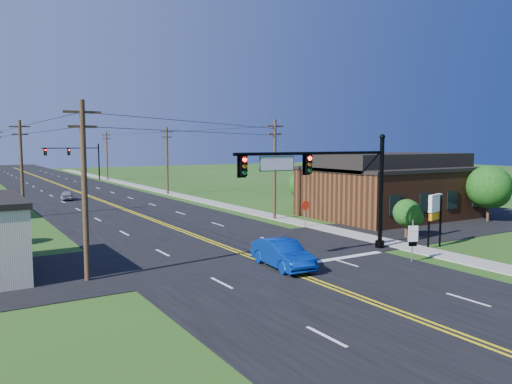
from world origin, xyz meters
TOP-DOWN VIEW (x-y plane):
  - ground at (0.00, 0.00)m, footprint 260.00×260.00m
  - road_main at (0.00, 50.00)m, footprint 16.00×220.00m
  - road_cross at (0.00, 12.00)m, footprint 70.00×10.00m
  - sidewalk at (10.50, 40.00)m, footprint 2.00×160.00m
  - signal_mast_main at (4.34, 8.00)m, footprint 11.30×0.60m
  - signal_mast_far at (4.44, 80.00)m, footprint 10.98×0.60m
  - brick_building at (20.00, 18.00)m, footprint 14.20×11.20m
  - utility_pole_left_a at (-9.50, 10.00)m, footprint 1.80×0.28m
  - utility_pole_left_b at (-9.50, 35.00)m, footprint 1.80×0.28m
  - utility_pole_right_a at (9.80, 22.00)m, footprint 1.80×0.28m
  - utility_pole_right_b at (9.80, 48.00)m, footprint 1.80×0.28m
  - utility_pole_right_c at (9.80, 78.00)m, footprint 1.80×0.28m
  - tree_right_front at (25.00, 11.00)m, footprint 3.80×3.80m
  - tree_right_back at (16.00, 26.00)m, footprint 3.00×3.00m
  - shrub_corner at (13.00, 9.50)m, footprint 2.00×2.00m
  - blue_car at (0.31, 7.00)m, footprint 2.06×4.88m
  - distant_car at (-3.24, 47.84)m, footprint 1.83×3.59m
  - route_sign at (7.50, 4.16)m, footprint 0.59×0.26m
  - stop_sign at (9.46, 16.98)m, footprint 0.79×0.14m
  - pylon_sign at (11.99, 6.24)m, footprint 1.72×0.73m

SIDE VIEW (x-z plane):
  - ground at x=0.00m, z-range 0.00..0.00m
  - road_main at x=0.00m, z-range 0.00..0.04m
  - road_cross at x=0.00m, z-range 0.00..0.04m
  - sidewalk at x=10.50m, z-range 0.00..0.08m
  - distant_car at x=-3.24m, z-range 0.00..1.17m
  - blue_car at x=0.31m, z-range 0.00..1.57m
  - route_sign at x=7.50m, z-range 0.21..2.70m
  - stop_sign at x=9.46m, z-range 0.49..2.73m
  - shrub_corner at x=13.00m, z-range 0.42..3.28m
  - brick_building at x=20.00m, z-range 0.00..4.70m
  - pylon_sign at x=11.99m, z-range 0.82..4.36m
  - tree_right_back at x=16.00m, z-range 0.55..4.65m
  - tree_right_front at x=25.00m, z-range 0.60..5.60m
  - signal_mast_far at x=4.44m, z-range 0.81..8.29m
  - utility_pole_left_a at x=-9.50m, z-range 0.22..9.22m
  - utility_pole_left_b at x=-9.50m, z-range 0.22..9.22m
  - utility_pole_right_a at x=9.80m, z-range 0.22..9.22m
  - utility_pole_right_b at x=9.80m, z-range 0.22..9.22m
  - utility_pole_right_c at x=9.80m, z-range 0.22..9.22m
  - signal_mast_main at x=4.34m, z-range 1.01..8.49m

